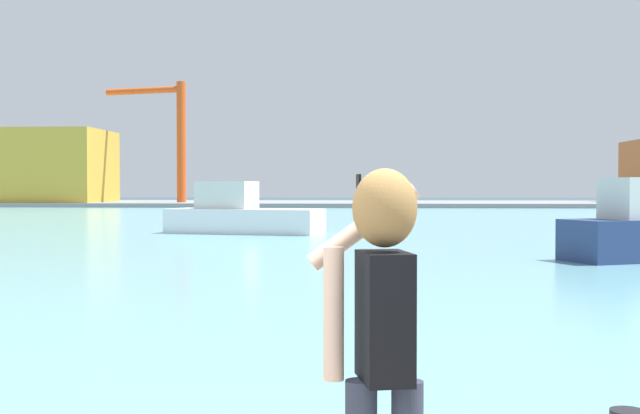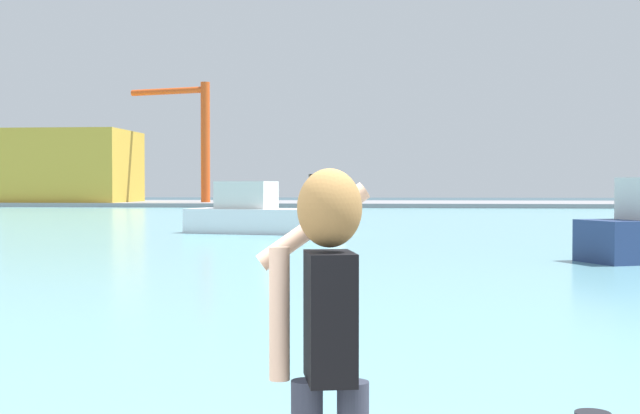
# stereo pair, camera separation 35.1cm
# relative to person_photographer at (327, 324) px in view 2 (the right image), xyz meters

# --- Properties ---
(ground_plane) EXTENTS (220.00, 220.00, 0.00)m
(ground_plane) POSITION_rel_person_photographer_xyz_m (-0.97, 49.49, -1.62)
(ground_plane) COLOR #334751
(harbor_water) EXTENTS (140.00, 100.00, 0.02)m
(harbor_water) POSITION_rel_person_photographer_xyz_m (-0.97, 51.49, -1.61)
(harbor_water) COLOR #6BA8B2
(harbor_water) RESTS_ON ground_plane
(far_shore_dock) EXTENTS (140.00, 20.00, 0.45)m
(far_shore_dock) POSITION_rel_person_photographer_xyz_m (-0.97, 91.49, -1.40)
(far_shore_dock) COLOR gray
(far_shore_dock) RESTS_ON ground_plane
(person_photographer) EXTENTS (0.53, 0.55, 1.74)m
(person_photographer) POSITION_rel_person_photographer_xyz_m (0.00, 0.00, 0.00)
(person_photographer) COLOR #2D3342
(person_photographer) RESTS_ON quay_promenade
(boat_moored) EXTENTS (7.53, 4.09, 2.42)m
(boat_moored) POSITION_rel_person_photographer_xyz_m (-6.16, 35.51, -0.76)
(boat_moored) COLOR white
(boat_moored) RESTS_ON harbor_water
(warehouse_left) EXTENTS (12.35, 11.33, 7.92)m
(warehouse_left) POSITION_rel_person_photographer_xyz_m (-35.66, 88.04, 2.79)
(warehouse_left) COLOR gold
(warehouse_left) RESTS_ON far_shore_dock
(port_crane) EXTENTS (9.60, 3.54, 13.09)m
(port_crane) POSITION_rel_person_photographer_xyz_m (-21.95, 87.85, 6.87)
(port_crane) COLOR #D84C19
(port_crane) RESTS_ON far_shore_dock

